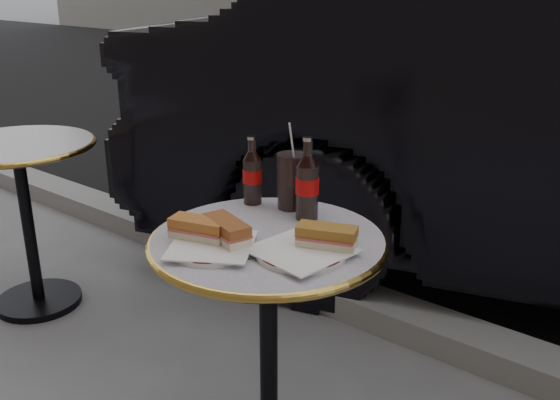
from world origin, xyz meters
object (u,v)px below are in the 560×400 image
Objects in this scene: bistro_table at (269,358)px; cola_bottle_right at (307,178)px; plate_left at (212,248)px; plate_right at (301,253)px; cola_bottle_left at (252,170)px; cola_glass at (291,181)px.

cola_bottle_right is (0.00, 0.17, 0.48)m from bistro_table.
plate_left is 0.22m from plate_right.
cola_bottle_left is at bearing 139.73° from bistro_table.
cola_glass is at bearing 94.60° from plate_left.
cola_bottle_left is at bearing -160.66° from cola_glass.
cola_bottle_right reaches higher than cola_glass.
cola_glass is (-0.08, 0.21, 0.45)m from bistro_table.
bistro_table is 0.40m from plate_right.
plate_right is (0.19, 0.11, 0.00)m from plate_left.
plate_right is 1.09× the size of cola_bottle_left.
plate_right is at bearing -14.66° from bistro_table.
cola_glass is at bearing 19.34° from cola_bottle_left.
bistro_table is 3.15× the size of cola_bottle_right.
cola_bottle_left is 0.12m from cola_glass.
plate_left is 0.90× the size of cola_bottle_right.
cola_bottle_left reaches higher than plate_left.
bistro_table is 3.33× the size of plate_right.
plate_left is 1.03× the size of cola_bottle_left.
cola_bottle_right is at bearing 89.68° from bistro_table.
cola_bottle_right is (-0.13, 0.20, 0.11)m from plate_right.
cola_glass is (-0.03, 0.35, 0.08)m from plate_left.
plate_right is 0.27m from cola_bottle_right.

